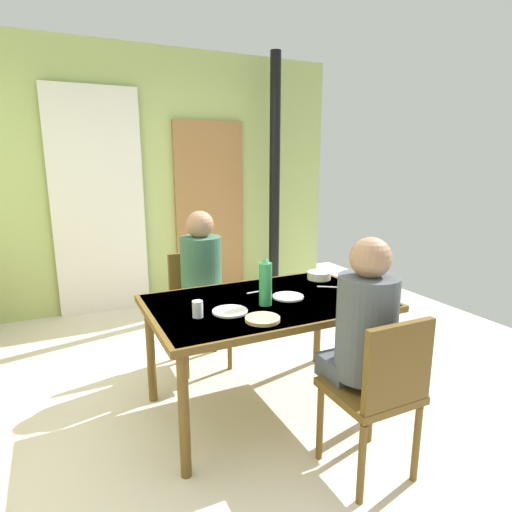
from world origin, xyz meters
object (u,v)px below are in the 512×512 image
chair_near_diner (380,389)px  serving_bowl_center (319,275)px  dining_table (266,311)px  person_far_diner (202,270)px  chair_far_diner (197,301)px  person_near_diner (365,324)px  water_bottle_green_near (265,283)px

chair_near_diner → serving_bowl_center: bearing=71.5°
chair_near_diner → serving_bowl_center: size_ratio=5.12×
dining_table → person_far_diner: (-0.19, 0.68, 0.12)m
chair_far_diner → person_far_diner: person_far_diner is taller
chair_near_diner → person_near_diner: (0.00, 0.14, 0.28)m
dining_table → chair_near_diner: (0.20, -0.81, -0.16)m
dining_table → water_bottle_green_near: 0.22m
chair_near_diner → chair_far_diner: bearing=103.7°
dining_table → serving_bowl_center: size_ratio=8.49×
chair_near_diner → person_far_diner: person_far_diner is taller
dining_table → person_far_diner: bearing=105.9°
person_near_diner → serving_bowl_center: (0.36, 0.94, -0.03)m
chair_near_diner → person_far_diner: 1.57m
serving_bowl_center → person_far_diner: bearing=151.4°
person_far_diner → serving_bowl_center: bearing=151.4°
dining_table → water_bottle_green_near: size_ratio=4.92×
chair_far_diner → water_bottle_green_near: water_bottle_green_near is taller
chair_near_diner → dining_table: bearing=104.1°
chair_far_diner → person_near_diner: bearing=104.9°
chair_far_diner → person_near_diner: size_ratio=1.13×
person_far_diner → water_bottle_green_near: size_ratio=2.62×
chair_near_diner → chair_far_diner: 1.67m
dining_table → chair_far_diner: size_ratio=1.66×
person_far_diner → water_bottle_green_near: 0.77m
chair_far_diner → person_far_diner: (-0.00, -0.14, 0.28)m
person_far_diner → serving_bowl_center: 0.86m
dining_table → water_bottle_green_near: water_bottle_green_near is taller
water_bottle_green_near → chair_far_diner: bearing=99.5°
person_far_diner → chair_far_diner: bearing=-90.0°
chair_far_diner → serving_bowl_center: (0.76, -0.55, 0.26)m
chair_far_diner → serving_bowl_center: 0.97m
person_near_diner → person_far_diner: size_ratio=1.00×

